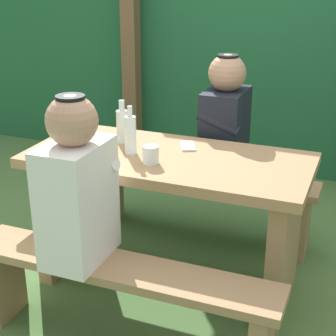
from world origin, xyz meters
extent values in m
plane|color=#4F753D|center=(0.00, 0.00, 0.00)|extent=(12.00, 12.00, 0.00)
cube|color=#205D36|center=(0.00, 2.09, 0.94)|extent=(6.40, 0.67, 1.87)
cube|color=brown|center=(-0.95, 1.60, 0.95)|extent=(0.12, 0.12, 1.90)
cube|color=#9E7A51|center=(0.00, 0.00, 0.70)|extent=(1.40, 0.64, 0.05)
cube|color=#9E7A51|center=(-0.60, 0.00, 0.34)|extent=(0.08, 0.54, 0.68)
cube|color=#9E7A51|center=(0.60, 0.00, 0.34)|extent=(0.08, 0.54, 0.68)
cube|color=#9E7A51|center=(0.00, -0.56, 0.40)|extent=(1.40, 0.24, 0.04)
cube|color=#9E7A51|center=(-0.62, -0.56, 0.19)|extent=(0.07, 0.22, 0.38)
cube|color=#9E7A51|center=(0.00, 0.56, 0.40)|extent=(1.40, 0.24, 0.04)
cube|color=#9E7A51|center=(-0.62, 0.56, 0.19)|extent=(0.07, 0.22, 0.38)
cube|color=#9E7A51|center=(0.62, 0.56, 0.19)|extent=(0.07, 0.22, 0.38)
cube|color=white|center=(-0.19, -0.56, 0.68)|extent=(0.22, 0.34, 0.52)
sphere|color=tan|center=(-0.19, -0.56, 1.04)|extent=(0.21, 0.21, 0.21)
cylinder|color=black|center=(-0.19, -0.56, 1.13)|extent=(0.12, 0.12, 0.02)
cylinder|color=white|center=(-0.19, -0.42, 0.79)|extent=(0.25, 0.07, 0.15)
cube|color=black|center=(0.13, 0.56, 0.68)|extent=(0.22, 0.34, 0.52)
sphere|color=tan|center=(0.13, 0.56, 1.04)|extent=(0.21, 0.21, 0.21)
cylinder|color=black|center=(0.13, 0.56, 1.13)|extent=(0.12, 0.12, 0.02)
cylinder|color=black|center=(0.13, 0.42, 0.79)|extent=(0.25, 0.07, 0.15)
cylinder|color=silver|center=(-0.04, -0.13, 0.77)|extent=(0.08, 0.08, 0.09)
cylinder|color=silver|center=(-0.18, -0.04, 0.82)|extent=(0.06, 0.06, 0.19)
cylinder|color=silver|center=(-0.18, -0.04, 0.94)|extent=(0.02, 0.02, 0.05)
cylinder|color=silver|center=(-0.29, 0.10, 0.81)|extent=(0.06, 0.06, 0.17)
cylinder|color=silver|center=(-0.29, 0.10, 0.93)|extent=(0.03, 0.03, 0.06)
cube|color=silver|center=(0.05, 0.15, 0.73)|extent=(0.12, 0.16, 0.01)
camera|label=1|loc=(0.90, -2.27, 1.64)|focal=56.70mm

